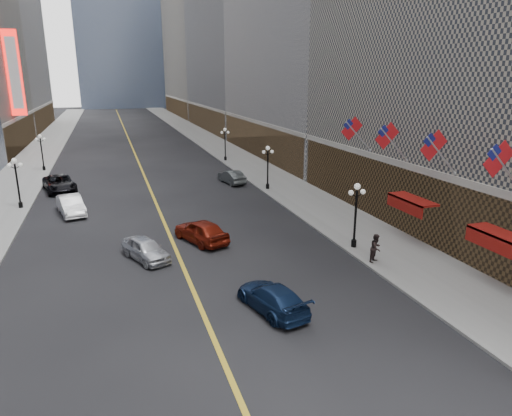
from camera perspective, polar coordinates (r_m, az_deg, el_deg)
sidewalk_east at (r=69.44m, az=-2.89°, el=6.59°), size 6.00×230.00×0.15m
sidewalk_west at (r=67.88m, az=-26.43°, el=4.71°), size 6.00×230.00×0.15m
lane_line at (r=77.09m, az=-15.06°, el=6.96°), size 0.25×200.00×0.02m
bldg_east_c at (r=108.30m, az=0.29°, el=22.81°), size 26.60×40.60×48.80m
bldg_east_d at (r=150.30m, az=-5.31°, el=23.54°), size 26.60×46.60×62.80m
streetlamp_east_1 at (r=31.64m, az=12.38°, el=-0.08°), size 1.26×0.44×4.52m
streetlamp_east_2 at (r=47.60m, az=1.48°, el=5.67°), size 1.26×0.44×4.52m
streetlamp_east_3 at (r=64.65m, az=-3.89°, el=8.40°), size 1.26×0.44×4.52m
streetlamp_west_2 at (r=45.67m, az=-27.74°, el=3.37°), size 1.26×0.44×4.52m
streetlamp_west_3 at (r=63.23m, az=-25.24°, el=6.74°), size 1.26×0.44×4.52m
flag_2 at (r=26.70m, az=28.27°, el=5.08°), size 2.87×0.12×2.87m
flag_3 at (r=30.32m, az=21.55°, el=6.98°), size 2.87×0.12×2.87m
flag_4 at (r=34.29m, az=16.28°, el=8.39°), size 2.87×0.12×2.87m
flag_5 at (r=38.50m, az=12.11°, el=9.45°), size 2.87×0.12×2.87m
awning_b at (r=28.23m, az=28.27°, el=-3.27°), size 1.40×4.00×0.93m
awning_c at (r=33.93m, az=18.71°, el=0.84°), size 1.40×4.00×0.93m
theatre_marquee at (r=77.09m, az=-27.98°, el=14.66°), size 2.00×0.55×12.00m
car_nb_near at (r=30.60m, az=-13.61°, el=-5.01°), size 3.28×4.61×1.46m
car_nb_mid at (r=42.53m, az=-22.12°, el=0.33°), size 2.82×5.27×1.65m
car_nb_far at (r=51.63m, az=-23.36°, el=2.83°), size 4.05×6.47×1.67m
car_sb_near at (r=23.63m, az=2.05°, el=-11.14°), size 3.02×5.14×1.40m
car_sb_mid at (r=33.04m, az=-6.88°, el=-2.86°), size 3.70×5.35×1.69m
car_sb_far at (r=51.14m, az=-3.07°, el=3.91°), size 2.35×4.71×1.48m
ped_east_walk at (r=29.95m, az=14.77°, el=-4.86°), size 1.02×0.89×1.84m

